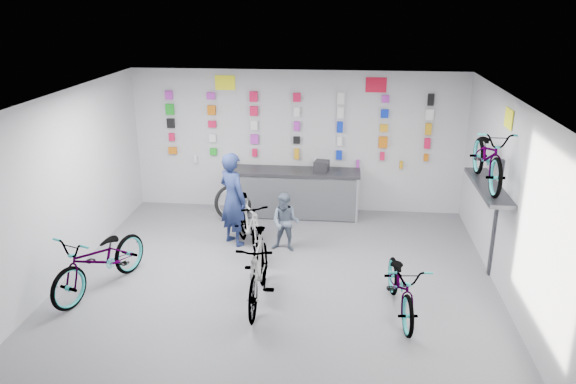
# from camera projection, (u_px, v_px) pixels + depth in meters

# --- Properties ---
(floor) EXTENTS (8.00, 8.00, 0.00)m
(floor) POSITION_uv_depth(u_px,v_px,m) (274.00, 300.00, 8.62)
(floor) COLOR #55555A
(floor) RESTS_ON ground
(ceiling) EXTENTS (8.00, 8.00, 0.00)m
(ceiling) POSITION_uv_depth(u_px,v_px,m) (272.00, 106.00, 7.63)
(ceiling) COLOR white
(ceiling) RESTS_ON wall_back
(wall_back) EXTENTS (7.00, 0.00, 7.00)m
(wall_back) POSITION_uv_depth(u_px,v_px,m) (297.00, 142.00, 11.88)
(wall_back) COLOR #BBBBBD
(wall_back) RESTS_ON floor
(wall_left) EXTENTS (0.00, 8.00, 8.00)m
(wall_left) POSITION_uv_depth(u_px,v_px,m) (43.00, 200.00, 8.46)
(wall_left) COLOR #BBBBBD
(wall_left) RESTS_ON floor
(wall_right) EXTENTS (0.00, 8.00, 8.00)m
(wall_right) POSITION_uv_depth(u_px,v_px,m) (523.00, 218.00, 7.79)
(wall_right) COLOR #BBBBBD
(wall_right) RESTS_ON floor
(counter) EXTENTS (2.70, 0.66, 1.00)m
(counter) POSITION_uv_depth(u_px,v_px,m) (295.00, 194.00, 11.79)
(counter) COLOR black
(counter) RESTS_ON floor
(merch_wall) EXTENTS (5.57, 0.08, 1.57)m
(merch_wall) POSITION_uv_depth(u_px,v_px,m) (295.00, 126.00, 11.70)
(merch_wall) COLOR #C8600B
(merch_wall) RESTS_ON wall_back
(wall_bracket) EXTENTS (0.39, 1.90, 2.00)m
(wall_bracket) POSITION_uv_depth(u_px,v_px,m) (489.00, 192.00, 8.94)
(wall_bracket) COLOR #333338
(wall_bracket) RESTS_ON wall_right
(sign_left) EXTENTS (0.42, 0.02, 0.30)m
(sign_left) POSITION_uv_depth(u_px,v_px,m) (225.00, 83.00, 11.61)
(sign_left) COLOR #FDFF1B
(sign_left) RESTS_ON wall_back
(sign_right) EXTENTS (0.42, 0.02, 0.30)m
(sign_right) POSITION_uv_depth(u_px,v_px,m) (376.00, 85.00, 11.31)
(sign_right) COLOR red
(sign_right) RESTS_ON wall_back
(sign_side) EXTENTS (0.02, 0.40, 0.30)m
(sign_side) POSITION_uv_depth(u_px,v_px,m) (509.00, 119.00, 8.54)
(sign_side) COLOR #FDFF1B
(sign_side) RESTS_ON wall_right
(bike_left) EXTENTS (1.33, 2.10, 1.04)m
(bike_left) POSITION_uv_depth(u_px,v_px,m) (100.00, 260.00, 8.76)
(bike_left) COLOR gray
(bike_left) RESTS_ON floor
(bike_center) EXTENTS (0.54, 1.84, 1.10)m
(bike_center) POSITION_uv_depth(u_px,v_px,m) (258.00, 270.00, 8.38)
(bike_center) COLOR gray
(bike_center) RESTS_ON floor
(bike_right) EXTENTS (0.79, 1.80, 0.92)m
(bike_right) POSITION_uv_depth(u_px,v_px,m) (402.00, 285.00, 8.12)
(bike_right) COLOR gray
(bike_right) RESTS_ON floor
(bike_service) EXTENTS (1.17, 1.71, 1.01)m
(bike_service) POSITION_uv_depth(u_px,v_px,m) (249.00, 224.00, 10.16)
(bike_service) COLOR gray
(bike_service) RESTS_ON floor
(bike_wall) EXTENTS (0.63, 1.80, 0.95)m
(bike_wall) POSITION_uv_depth(u_px,v_px,m) (489.00, 156.00, 8.76)
(bike_wall) COLOR gray
(bike_wall) RESTS_ON wall_bracket
(clerk) EXTENTS (0.76, 0.74, 1.76)m
(clerk) POSITION_uv_depth(u_px,v_px,m) (233.00, 199.00, 10.33)
(clerk) COLOR navy
(clerk) RESTS_ON floor
(customer) EXTENTS (0.59, 0.49, 1.10)m
(customer) POSITION_uv_depth(u_px,v_px,m) (285.00, 222.00, 10.14)
(customer) COLOR #4E5A6D
(customer) RESTS_ON floor
(spare_wheel) EXTENTS (0.81, 0.47, 0.76)m
(spare_wheel) POSITION_uv_depth(u_px,v_px,m) (233.00, 203.00, 11.60)
(spare_wheel) COLOR black
(spare_wheel) RESTS_ON floor
(register) EXTENTS (0.33, 0.35, 0.22)m
(register) POSITION_uv_depth(u_px,v_px,m) (322.00, 166.00, 11.54)
(register) COLOR black
(register) RESTS_ON counter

